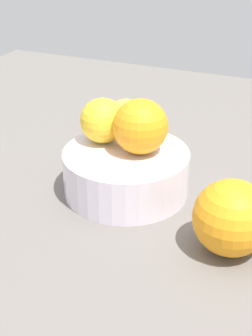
# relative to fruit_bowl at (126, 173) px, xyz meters

# --- Properties ---
(ground_plane) EXTENTS (1.10, 1.10, 0.02)m
(ground_plane) POSITION_rel_fruit_bowl_xyz_m (0.00, 0.00, -0.04)
(ground_plane) COLOR #66605B
(fruit_bowl) EXTENTS (0.17, 0.17, 0.06)m
(fruit_bowl) POSITION_rel_fruit_bowl_xyz_m (0.00, 0.00, 0.00)
(fruit_bowl) COLOR silver
(fruit_bowl) RESTS_ON ground_plane
(orange_in_bowl_0) EXTENTS (0.07, 0.07, 0.07)m
(orange_in_bowl_0) POSITION_rel_fruit_bowl_xyz_m (0.01, -0.02, 0.07)
(orange_in_bowl_0) COLOR orange
(orange_in_bowl_0) RESTS_ON fruit_bowl
(orange_in_bowl_1) EXTENTS (0.06, 0.06, 0.06)m
(orange_in_bowl_1) POSITION_rel_fruit_bowl_xyz_m (0.02, 0.04, 0.06)
(orange_in_bowl_1) COLOR yellow
(orange_in_bowl_1) RESTS_ON fruit_bowl
(orange_loose_0) EXTENTS (0.07, 0.07, 0.07)m
(orange_loose_0) POSITION_rel_fruit_bowl_xyz_m (0.16, 0.07, 0.00)
(orange_loose_0) COLOR yellow
(orange_loose_0) RESTS_ON ground_plane
(orange_loose_1) EXTENTS (0.09, 0.09, 0.09)m
(orange_loose_1) POSITION_rel_fruit_bowl_xyz_m (-0.07, -0.16, 0.01)
(orange_loose_1) COLOR orange
(orange_loose_1) RESTS_ON ground_plane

